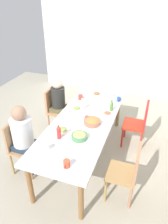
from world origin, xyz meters
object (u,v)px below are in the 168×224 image
Objects in this scene: cup_4 at (90,99)px; bottle_1 at (59,132)px; cup_3 at (103,93)px; cup_2 at (46,147)px; dining_table at (84,123)px; person_3 at (59,100)px; cup_1 at (80,97)px; cup_6 at (119,99)px; chair_0 at (20,144)px; chair_1 at (128,171)px; bowl_1 at (79,136)px; chair_3 at (55,107)px; bowl_0 at (92,122)px; chair_2 at (139,122)px; cup_7 at (67,164)px; person_0 at (23,134)px; bottle_2 at (82,104)px; plate_2 at (107,113)px; bottle_0 at (112,106)px; plate_0 at (77,109)px; plate_1 at (62,130)px; cup_0 at (112,95)px; cup_5 at (87,118)px; plate_3 at (97,94)px.

cup_4 is 0.53× the size of bottle_1.
cup_2 is at bearing -8.80° from cup_3.
dining_table is 2.14× the size of person_3.
cup_1 is 1.05× the size of cup_6.
cup_2 reaches higher than cup_6.
chair_1 is at bearing 90.00° from chair_0.
bowl_1 is (-0.14, -0.74, 0.29)m from chair_1.
cup_1 is at bearing 95.02° from chair_3.
bowl_0 is at bearing 52.91° from person_3.
bowl_0 is at bearing -44.84° from chair_2.
cup_3 is at bearing -177.53° from cup_7.
chair_2 is 0.77× the size of person_3.
person_0 reaches higher than bottle_2.
cup_7 is (1.36, -0.17, 0.04)m from plate_2.
cup_1 is 1.08× the size of cup_4.
cup_7 is at bearing -7.64° from bottle_0.
cup_1 is (-0.05, 0.44, 0.11)m from person_3.
cup_4 reaches higher than dining_table.
bottle_0 reaches higher than chair_3.
chair_1 is 7.80× the size of cup_2.
plate_0 is 0.88× the size of plate_1.
bottle_1 is (1.53, -0.42, 0.05)m from cup_0.
cup_3 is (-0.36, 0.81, 0.10)m from person_3.
plate_1 is at bearing -102.35° from chair_1.
person_3 is 1.18m from cup_6.
cup_3 is at bearing 168.67° from plate_1.
cup_4 is 1.24m from bottle_1.
chair_1 is at bearing 16.75° from cup_6.
chair_2 reaches higher than plate_2.
bowl_1 reaches higher than cup_5.
plate_0 is at bearing -156.04° from bowl_1.
cup_1 is at bearing 157.60° from chair_0.
bottle_0 is at bearing 71.23° from cup_1.
cup_5 is (-0.48, -0.05, -0.00)m from bowl_1.
cup_2 is at bearing 3.19° from cup_1.
person_0 is 1.34× the size of chair_2.
bowl_1 reaches higher than dining_table.
cup_2 reaches higher than plate_2.
person_0 reaches higher than cup_0.
cup_2 is (0.38, -0.32, 0.01)m from bowl_1.
cup_7 is at bearing 5.01° from bowl_1.
cup_0 reaches higher than plate_0.
chair_3 is at bearing -113.56° from bottle_2.
bowl_0 is at bearing 48.99° from plate_0.
chair_1 is at bearing 0.00° from chair_2.
person_0 reaches higher than plate_1.
plate_0 and plate_2 have the same top height.
chair_3 is 0.89m from plate_3.
dining_table is 0.69m from cup_4.
cup_4 is 0.96× the size of cup_7.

